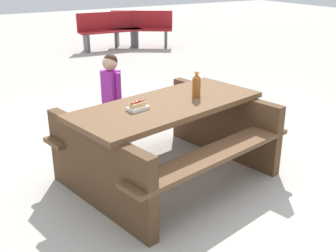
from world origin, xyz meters
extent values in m
plane|color=#B7B2A8|center=(0.00, 0.00, 0.00)|extent=(30.00, 30.00, 0.00)
cube|color=brown|center=(0.00, 0.00, 0.72)|extent=(1.92, 1.11, 0.05)
cube|color=brown|center=(-0.11, 0.55, 0.43)|extent=(1.82, 0.64, 0.04)
cube|color=brown|center=(0.11, -0.55, 0.43)|extent=(1.82, 0.64, 0.04)
cube|color=#4D3520|center=(0.76, 0.16, 0.35)|extent=(0.38, 1.39, 0.70)
cube|color=#4D3520|center=(-0.76, -0.16, 0.35)|extent=(0.38, 1.39, 0.70)
cylinder|color=brown|center=(-0.31, -0.01, 0.84)|extent=(0.08, 0.08, 0.19)
cone|color=brown|center=(-0.31, -0.01, 0.96)|extent=(0.07, 0.07, 0.04)
cylinder|color=orange|center=(-0.31, -0.01, 0.99)|extent=(0.04, 0.04, 0.02)
cube|color=white|center=(0.32, 0.03, 0.77)|extent=(0.20, 0.15, 0.03)
cube|color=#D8B272|center=(0.32, 0.03, 0.80)|extent=(0.16, 0.09, 0.04)
cylinder|color=maroon|center=(0.32, 0.03, 0.82)|extent=(0.14, 0.06, 0.03)
ellipsoid|color=maroon|center=(0.32, 0.03, 0.83)|extent=(0.07, 0.04, 0.01)
cylinder|color=#262633|center=(0.14, -0.87, 0.24)|extent=(0.07, 0.07, 0.47)
cylinder|color=#262633|center=(0.18, -0.96, 0.24)|extent=(0.07, 0.07, 0.47)
cube|color=purple|center=(0.16, -0.92, 0.67)|extent=(0.20, 0.21, 0.40)
cylinder|color=purple|center=(0.12, -0.83, 0.69)|extent=(0.06, 0.06, 0.34)
cylinder|color=purple|center=(0.20, -1.01, 0.69)|extent=(0.06, 0.06, 0.34)
sphere|color=tan|center=(0.16, -0.92, 0.95)|extent=(0.16, 0.16, 0.16)
sphere|color=#331E14|center=(0.15, -0.92, 0.97)|extent=(0.15, 0.15, 0.15)
cube|color=maroon|center=(-2.08, -6.14, 0.43)|extent=(1.53, 0.51, 0.04)
cube|color=maroon|center=(-2.10, -6.32, 0.65)|extent=(1.50, 0.15, 0.40)
cube|color=#4C4C51|center=(-1.48, -6.18, 0.21)|extent=(0.09, 0.36, 0.41)
cube|color=#4C4C51|center=(-2.68, -6.10, 0.21)|extent=(0.09, 0.36, 0.41)
cube|color=maroon|center=(-2.82, -6.00, 0.43)|extent=(1.48, 1.15, 0.04)
cube|color=maroon|center=(-2.92, -6.15, 0.65)|extent=(1.28, 0.84, 0.40)
cube|color=#4C4C51|center=(-2.32, -6.33, 0.21)|extent=(0.24, 0.34, 0.41)
cube|color=#4C4C51|center=(-3.33, -5.68, 0.21)|extent=(0.24, 0.34, 0.41)
camera|label=1|loc=(1.81, 3.03, 1.92)|focal=44.05mm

